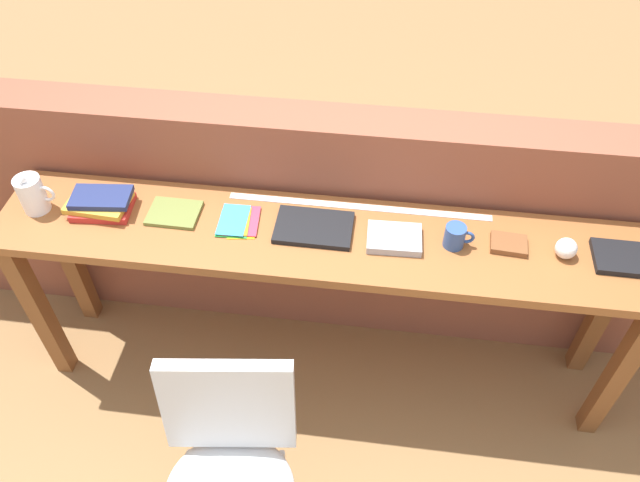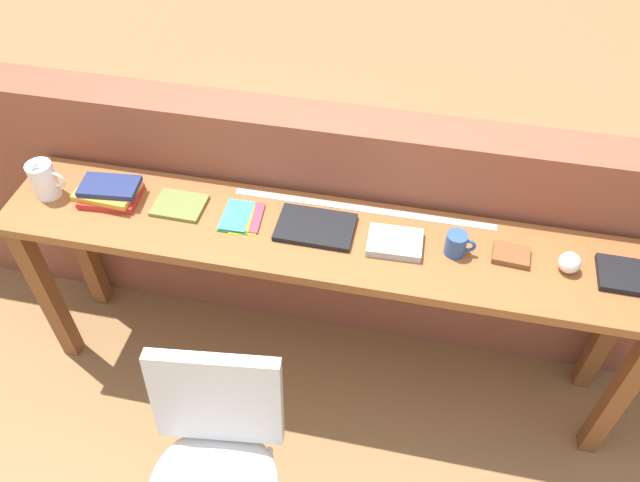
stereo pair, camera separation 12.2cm
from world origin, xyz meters
name	(u,v)px [view 1 (the left image)]	position (x,y,z in m)	size (l,w,h in m)	color
ground_plane	(313,422)	(0.00, 0.00, 0.00)	(40.00, 40.00, 0.00)	olive
brick_wall_back	(331,227)	(0.00, 0.64, 0.59)	(6.00, 0.20, 1.17)	brown
sideboard	(322,260)	(0.00, 0.30, 0.74)	(2.50, 0.44, 0.88)	brown
chair_white_moulded	(229,463)	(-0.21, -0.45, 0.53)	(0.49, 0.50, 0.89)	silver
pitcher_white	(32,194)	(-1.11, 0.30, 0.96)	(0.14, 0.10, 0.18)	white
book_stack_leftmost	(101,203)	(-0.86, 0.33, 0.91)	(0.25, 0.18, 0.07)	red
magazine_cycling	(174,213)	(-0.58, 0.34, 0.89)	(0.19, 0.15, 0.02)	olive
pamphlet_pile_colourful	(238,222)	(-0.32, 0.32, 0.89)	(0.16, 0.18, 0.01)	yellow
book_open_centre	(314,227)	(-0.03, 0.33, 0.89)	(0.29, 0.19, 0.02)	black
book_grey_hardcover	(394,238)	(0.27, 0.30, 0.90)	(0.20, 0.15, 0.03)	#9E9EA3
mug	(455,236)	(0.49, 0.31, 0.92)	(0.11, 0.08, 0.09)	#2D4C8C
leather_journal_brown	(509,244)	(0.68, 0.33, 0.89)	(0.13, 0.10, 0.02)	brown
sports_ball_small	(566,248)	(0.88, 0.31, 0.92)	(0.08, 0.08, 0.08)	silver
book_repair_rightmost	(621,258)	(1.08, 0.31, 0.89)	(0.20, 0.16, 0.02)	black
ruler_metal_back_edge	(359,207)	(0.12, 0.47, 0.88)	(1.02, 0.03, 0.00)	silver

